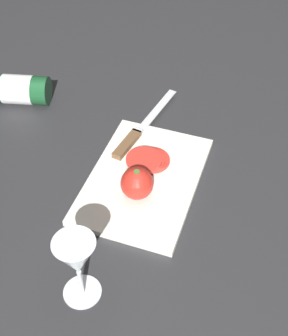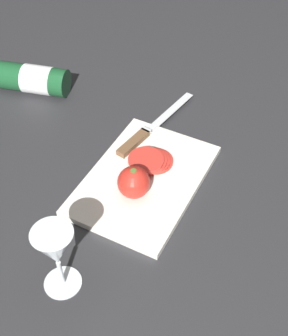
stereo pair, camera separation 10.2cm
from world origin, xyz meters
name	(u,v)px [view 1 (the left image)]	position (x,y,z in m)	size (l,w,h in m)	color
ground_plane	(165,160)	(0.00, 0.00, 0.00)	(3.00, 3.00, 0.00)	#28282B
cutting_board	(144,180)	(0.08, -0.02, 0.01)	(0.34, 0.24, 0.02)	silver
wine_bottle	(8,89)	(-0.08, -0.46, 0.04)	(0.13, 0.32, 0.08)	#194C28
wine_glass	(77,260)	(0.38, -0.04, 0.11)	(0.07, 0.07, 0.15)	silver
whole_tomato	(137,183)	(0.14, -0.02, 0.05)	(0.07, 0.07, 0.07)	red
knife	(133,137)	(-0.03, -0.09, 0.02)	(0.30, 0.07, 0.01)	silver
tomato_slice_stack_near	(148,160)	(0.04, -0.03, 0.03)	(0.11, 0.09, 0.03)	red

